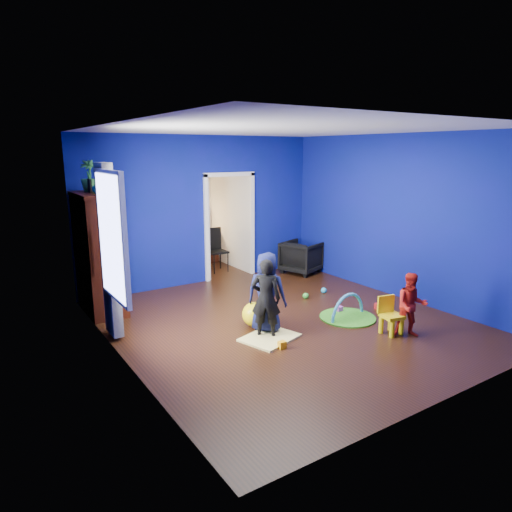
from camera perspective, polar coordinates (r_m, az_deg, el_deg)
floor at (r=7.16m, az=3.67°, el=-8.28°), size 5.00×5.50×0.01m
ceiling at (r=6.69m, az=4.04°, el=15.57°), size 5.00×5.50×0.01m
wall_back at (r=9.10m, az=-6.67°, el=5.67°), size 5.00×0.02×2.90m
wall_front at (r=4.92m, az=23.49°, el=-1.58°), size 5.00×0.02×2.90m
wall_left at (r=5.66m, az=-16.83°, el=0.75°), size 0.02×5.50×2.90m
wall_right at (r=8.50m, az=17.48°, el=4.65°), size 0.02×5.50×2.90m
alcove at (r=10.17m, az=-5.84°, el=5.32°), size 1.00×1.75×2.50m
armchair at (r=9.95m, az=5.71°, el=-0.13°), size 0.97×0.95×0.70m
child_black at (r=6.44m, az=1.24°, el=-5.32°), size 0.49×0.48×1.14m
child_navy at (r=6.64m, az=1.34°, el=-4.57°), size 0.66×0.69×1.18m
toddler_red at (r=6.85m, az=18.83°, el=-5.84°), size 0.57×0.56×0.93m
vase at (r=7.34m, az=-19.06°, el=8.15°), size 0.26×0.26×0.21m
potted_plant at (r=7.84m, az=-20.10°, el=9.40°), size 0.34×0.34×0.50m
tv_armoire at (r=7.78m, az=-19.03°, el=0.29°), size 0.58×1.14×1.96m
crt_tv at (r=7.79m, az=-18.76°, el=0.62°), size 0.46×0.70×0.54m
yellow_blanket at (r=6.56m, az=1.72°, el=-10.16°), size 0.89×0.79×0.03m
hopper_ball at (r=6.94m, az=-0.20°, el=-7.30°), size 0.38×0.38×0.38m
kid_chair at (r=6.93m, az=16.62°, el=-7.37°), size 0.33×0.33×0.50m
play_mat at (r=7.46m, az=11.37°, el=-7.53°), size 0.88×0.88×0.02m
toy_arch at (r=7.46m, az=11.37°, el=-7.47°), size 0.79×0.16×0.79m
window_left at (r=5.98m, az=-17.73°, el=2.29°), size 0.03×0.95×1.55m
curtain at (r=6.58m, az=-17.89°, el=0.56°), size 0.14×0.42×2.40m
doorway at (r=9.44m, az=-3.35°, el=3.54°), size 1.16×0.10×2.10m
study_desk at (r=10.87m, az=-7.28°, el=1.10°), size 0.88×0.44×0.75m
desk_monitor at (r=10.88m, az=-7.64°, el=4.17°), size 0.40×0.05×0.32m
desk_lamp at (r=10.71m, az=-8.85°, el=3.89°), size 0.14×0.14×0.14m
folding_chair at (r=10.02m, az=-4.87°, el=0.64°), size 0.40×0.40×0.92m
book_shelf at (r=10.76m, az=-7.79°, el=9.81°), size 0.88×0.24×0.04m
toy_0 at (r=7.99m, az=14.99°, el=-6.06°), size 0.10×0.08×0.10m
toy_1 at (r=8.65m, az=8.47°, el=-4.24°), size 0.11×0.11×0.11m
toy_2 at (r=6.26m, az=3.27°, el=-11.03°), size 0.10×0.08×0.10m
toy_3 at (r=8.29m, az=6.23°, el=-4.93°), size 0.11×0.11×0.11m
toy_4 at (r=7.69m, az=10.36°, el=-6.56°), size 0.10×0.08×0.10m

